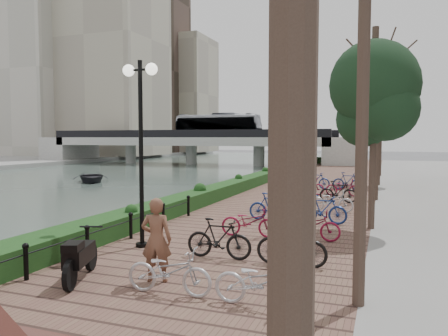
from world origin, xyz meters
The scene contains 12 objects.
river_water centered at (-15.00, 25.00, 0.01)m, with size 30.00×130.00×0.02m, color #485A51.
promenade centered at (4.00, 17.50, 0.25)m, with size 8.00×75.00×0.50m, color brown.
hedge centered at (0.60, 20.00, 0.80)m, with size 1.10×56.00×0.60m, color #163714.
chain_fence centered at (1.40, 2.00, 0.85)m, with size 0.10×14.10×0.70m.
lamppost centered at (2.20, 4.30, 4.11)m, with size 1.02×0.32×5.03m.
motorcycle centered at (2.47, 1.42, 1.02)m, with size 0.52×1.65×1.03m, color black, non-canonical shape.
pedestrian centered at (4.00, 1.88, 1.37)m, with size 0.64×0.42×1.75m, color brown.
bicycle_parking centered at (5.50, 10.31, 0.97)m, with size 2.40×19.89×1.00m.
street_trees centered at (8.00, 12.68, 3.69)m, with size 3.20×37.12×6.80m.
bridge centered at (-14.23, 45.00, 3.37)m, with size 36.00×10.77×6.50m.
boat centered at (-13.03, 22.10, 0.42)m, with size 2.74×3.83×0.79m, color black.
far_buildings centered at (-41.66, 65.91, 16.12)m, with size 35.00×38.00×38.00m.
Camera 1 is at (8.39, -5.95, 3.48)m, focal length 35.00 mm.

